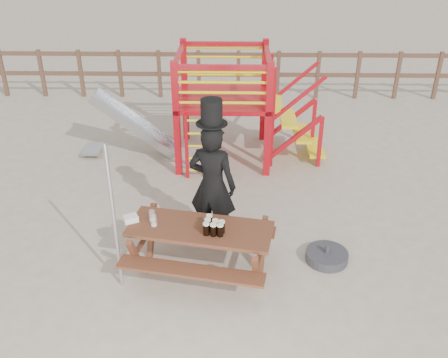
% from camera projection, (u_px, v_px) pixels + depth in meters
% --- Properties ---
extents(ground, '(60.00, 60.00, 0.00)m').
position_uv_depth(ground, '(203.00, 271.00, 6.75)').
color(ground, '#B8A68F').
rests_on(ground, ground).
extents(back_fence, '(15.09, 0.09, 1.20)m').
position_uv_depth(back_fence, '(219.00, 69.00, 12.53)').
color(back_fence, brown).
rests_on(back_fence, ground).
extents(playground_fort, '(4.71, 1.84, 2.10)m').
position_uv_depth(playground_fort, '(219.00, 104.00, 9.37)').
color(playground_fort, '#B00B15').
rests_on(playground_fort, ground).
extents(picnic_table, '(2.05, 1.60, 0.72)m').
position_uv_depth(picnic_table, '(200.00, 244.00, 6.53)').
color(picnic_table, brown).
rests_on(picnic_table, ground).
extents(man_with_hat, '(0.78, 0.62, 2.19)m').
position_uv_depth(man_with_hat, '(212.00, 183.00, 6.89)').
color(man_with_hat, black).
rests_on(man_with_hat, ground).
extents(metal_pole, '(0.04, 0.04, 2.02)m').
position_uv_depth(metal_pole, '(114.00, 220.00, 6.02)').
color(metal_pole, '#B2B2B7').
rests_on(metal_pole, ground).
extents(parasol_base, '(0.59, 0.59, 0.25)m').
position_uv_depth(parasol_base, '(327.00, 256.00, 6.93)').
color(parasol_base, '#323236').
rests_on(parasol_base, ground).
extents(paper_bag, '(0.22, 0.21, 0.08)m').
position_uv_depth(paper_bag, '(131.00, 219.00, 6.51)').
color(paper_bag, white).
rests_on(paper_bag, picnic_table).
extents(stout_pints, '(0.27, 0.29, 0.17)m').
position_uv_depth(stout_pints, '(213.00, 227.00, 6.27)').
color(stout_pints, black).
rests_on(stout_pints, picnic_table).
extents(empty_glasses, '(0.12, 0.20, 0.15)m').
position_uv_depth(empty_glasses, '(153.00, 219.00, 6.46)').
color(empty_glasses, silver).
rests_on(empty_glasses, picnic_table).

